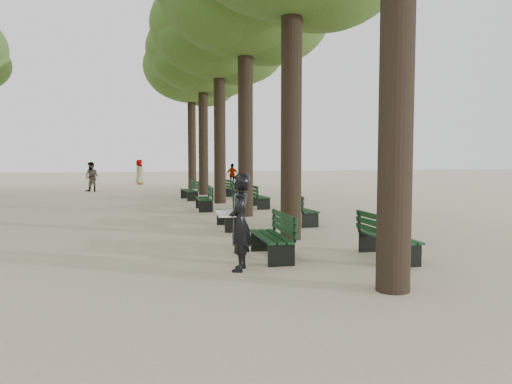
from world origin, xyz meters
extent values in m
plane|color=beige|center=(0.00, 0.00, 0.00)|extent=(120.00, 120.00, 0.00)
cylinder|color=#33261C|center=(1.50, -2.00, 3.75)|extent=(0.52, 0.52, 7.50)
cylinder|color=#33261C|center=(1.50, 3.00, 3.75)|extent=(0.52, 0.52, 7.50)
cylinder|color=#33261C|center=(1.50, 8.00, 3.75)|extent=(0.52, 0.52, 7.50)
cylinder|color=#33261C|center=(1.50, 13.00, 3.75)|extent=(0.52, 0.52, 7.50)
ellipsoid|color=#32561D|center=(1.50, 13.00, 7.70)|extent=(6.00, 6.00, 4.50)
cylinder|color=#33261C|center=(1.50, 18.00, 3.75)|extent=(0.52, 0.52, 7.50)
ellipsoid|color=#32561D|center=(1.50, 18.00, 7.70)|extent=(6.00, 6.00, 4.50)
cylinder|color=#33261C|center=(1.50, 23.00, 3.75)|extent=(0.52, 0.52, 7.50)
ellipsoid|color=#32561D|center=(1.50, 23.00, 7.70)|extent=(6.00, 6.00, 4.50)
cube|color=black|center=(0.35, 0.84, 0.23)|extent=(0.58, 1.82, 0.45)
cube|color=black|center=(0.35, 0.84, 0.45)|extent=(0.60, 1.82, 0.04)
cube|color=black|center=(0.63, 0.83, 0.72)|extent=(0.10, 1.80, 0.40)
cube|color=black|center=(0.35, 5.17, 0.23)|extent=(0.58, 1.82, 0.45)
cube|color=black|center=(0.35, 5.17, 0.45)|extent=(0.60, 1.82, 0.04)
cube|color=black|center=(0.63, 5.16, 0.72)|extent=(0.10, 1.80, 0.40)
cube|color=black|center=(0.35, 10.23, 0.23)|extent=(0.62, 1.83, 0.45)
cube|color=black|center=(0.35, 10.23, 0.45)|extent=(0.64, 1.83, 0.04)
cube|color=black|center=(0.63, 10.21, 0.72)|extent=(0.14, 1.80, 0.40)
cube|color=black|center=(0.35, 15.05, 0.23)|extent=(0.69, 1.84, 0.45)
cube|color=black|center=(0.35, 15.05, 0.45)|extent=(0.71, 1.84, 0.04)
cube|color=black|center=(0.63, 15.08, 0.72)|extent=(0.21, 1.80, 0.40)
cube|color=black|center=(2.65, 0.18, 0.23)|extent=(0.53, 1.80, 0.45)
cube|color=black|center=(2.65, 0.18, 0.45)|extent=(0.55, 1.80, 0.04)
cube|color=black|center=(2.37, 0.18, 0.72)|extent=(0.05, 1.80, 0.40)
cube|color=black|center=(2.65, 5.54, 0.23)|extent=(0.62, 1.83, 0.45)
cube|color=black|center=(2.65, 5.54, 0.45)|extent=(0.64, 1.83, 0.04)
cube|color=black|center=(2.37, 5.52, 0.72)|extent=(0.15, 1.80, 0.40)
cube|color=black|center=(2.65, 10.64, 0.23)|extent=(0.58, 1.82, 0.45)
cube|color=black|center=(2.65, 10.64, 0.45)|extent=(0.60, 1.82, 0.04)
cube|color=black|center=(2.37, 10.63, 0.72)|extent=(0.10, 1.80, 0.40)
cube|color=black|center=(2.65, 15.50, 0.23)|extent=(0.63, 1.83, 0.45)
cube|color=black|center=(2.65, 15.50, 0.45)|extent=(0.65, 1.83, 0.04)
cube|color=black|center=(2.37, 15.48, 0.72)|extent=(0.16, 1.80, 0.40)
imported|color=black|center=(-0.49, -0.07, 0.88)|extent=(0.57, 0.78, 1.76)
cube|color=white|center=(-0.74, -0.07, 1.05)|extent=(0.37, 0.29, 0.12)
imported|color=#262628|center=(-4.54, 21.91, 0.88)|extent=(0.91, 0.74, 1.75)
imported|color=#262628|center=(4.63, 25.48, 0.79)|extent=(0.94, 0.79, 1.57)
imported|color=#262628|center=(-1.66, 28.87, 0.92)|extent=(0.53, 0.95, 1.84)
camera|label=1|loc=(-2.41, -8.80, 2.07)|focal=35.00mm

